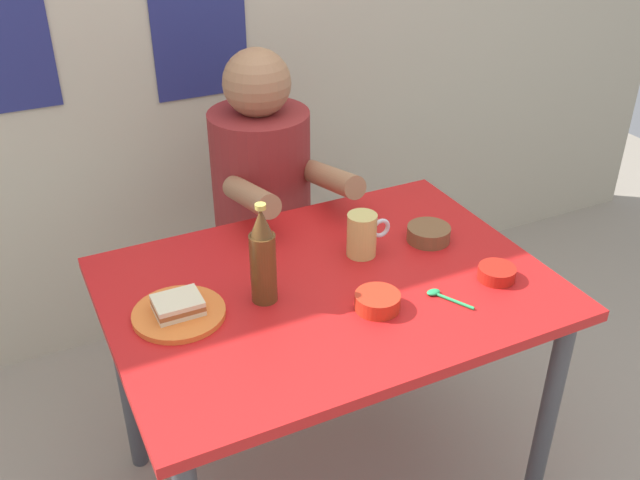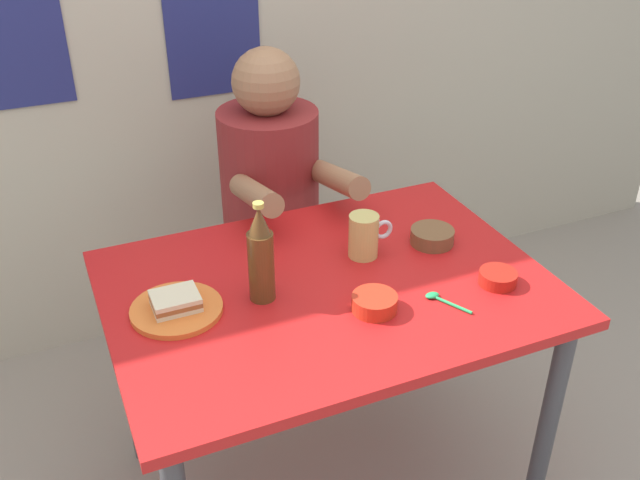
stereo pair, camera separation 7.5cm
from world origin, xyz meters
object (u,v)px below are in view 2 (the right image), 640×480
object	(u,v)px
person_seated	(271,173)
beer_mug	(364,236)
beer_bottle	(261,256)
plate_orange	(177,309)
condiment_bowl_brown	(432,236)
sandwich	(176,301)
dining_table	(328,313)
stool	(274,279)

from	to	relation	value
person_seated	beer_mug	xyz separation A→B (m)	(0.07, -0.53, 0.03)
beer_mug	person_seated	bearing A→B (deg)	97.76
beer_bottle	plate_orange	bearing A→B (deg)	173.30
person_seated	condiment_bowl_brown	world-z (taller)	person_seated
sandwich	beer_bottle	distance (m)	0.23
condiment_bowl_brown	sandwich	bearing A→B (deg)	-177.06
dining_table	plate_orange	distance (m)	0.39
plate_orange	sandwich	size ratio (longest dim) A/B	2.00
sandwich	beer_mug	xyz separation A→B (m)	(0.52, 0.05, 0.03)
stool	plate_orange	size ratio (longest dim) A/B	2.05
stool	beer_bottle	distance (m)	0.84
person_seated	condiment_bowl_brown	bearing A→B (deg)	-63.60
dining_table	person_seated	bearing A→B (deg)	83.46
beer_mug	beer_bottle	distance (m)	0.33
dining_table	condiment_bowl_brown	bearing A→B (deg)	11.26
condiment_bowl_brown	dining_table	bearing A→B (deg)	-168.74
stool	plate_orange	xyz separation A→B (m)	(-0.45, -0.60, 0.40)
plate_orange	beer_mug	distance (m)	0.53
beer_bottle	person_seated	bearing A→B (deg)	68.40
person_seated	stool	bearing A→B (deg)	90.00
sandwich	beer_mug	size ratio (longest dim) A/B	0.87
plate_orange	condiment_bowl_brown	size ratio (longest dim) A/B	1.83
person_seated	beer_bottle	xyz separation A→B (m)	(-0.24, -0.61, 0.09)
person_seated	condiment_bowl_brown	size ratio (longest dim) A/B	6.00
condiment_bowl_brown	person_seated	bearing A→B (deg)	116.40
stool	sandwich	bearing A→B (deg)	-126.95
dining_table	person_seated	distance (m)	0.63
person_seated	beer_mug	distance (m)	0.54
sandwich	plate_orange	bearing A→B (deg)	-90.00
dining_table	beer_mug	bearing A→B (deg)	30.95
beer_bottle	condiment_bowl_brown	bearing A→B (deg)	6.82
stool	person_seated	world-z (taller)	person_seated
stool	dining_table	bearing A→B (deg)	-96.43
dining_table	beer_mug	world-z (taller)	beer_mug
stool	plate_orange	distance (m)	0.85
sandwich	condiment_bowl_brown	distance (m)	0.72
stool	condiment_bowl_brown	size ratio (longest dim) A/B	3.75
beer_mug	beer_bottle	size ratio (longest dim) A/B	0.48
person_seated	plate_orange	xyz separation A→B (m)	(-0.45, -0.59, -0.02)
sandwich	beer_mug	bearing A→B (deg)	5.98
plate_orange	person_seated	bearing A→B (deg)	52.53
dining_table	beer_bottle	world-z (taller)	beer_bottle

